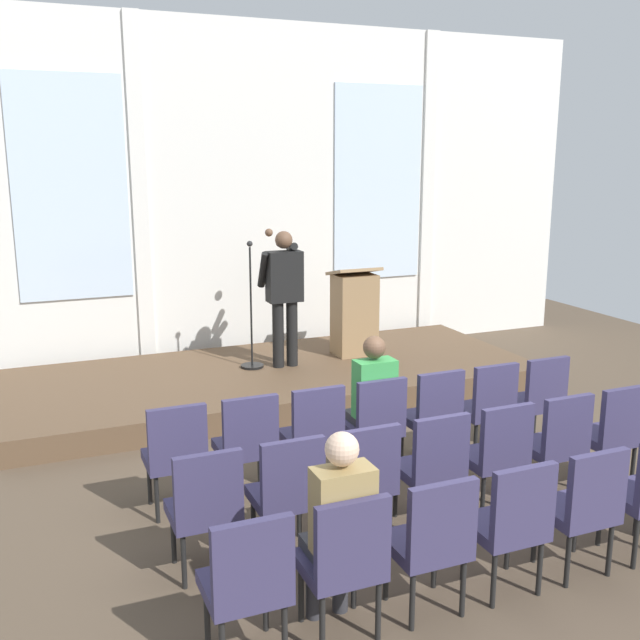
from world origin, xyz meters
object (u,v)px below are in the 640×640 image
(lectern, at_px, (354,312))
(chair_r2_c0, at_px, (248,579))
(chair_r1_c1, at_px, (288,489))
(chair_r1_c4, at_px, (497,451))
(audience_r0_c3, at_px, (372,398))
(chair_r1_c6, at_px, (612,430))
(chair_r1_c2, at_px, (363,475))
(chair_r1_c5, at_px, (557,440))
(chair_r2_c1, at_px, (345,557))
(chair_r2_c3, at_px, (511,519))
(chair_r1_c3, at_px, (433,462))
(chair_r0_c5, at_px, (488,403))
(audience_r2_c1, at_px, (339,522))
(chair_r0_c0, at_px, (176,451))
(mic_stand, at_px, (252,341))
(chair_r0_c2, at_px, (314,430))
(chair_r0_c6, at_px, (538,396))
(chair_r2_c4, at_px, (583,503))
(speaker, at_px, (284,289))
(chair_r0_c4, at_px, (433,412))
(chair_r2_c2, at_px, (432,537))
(chair_r0_c3, at_px, (376,421))
(chair_r1_c0, at_px, (205,504))

(lectern, xyz_separation_m, chair_r2_c0, (-2.94, -4.88, -0.29))
(chair_r1_c1, bearing_deg, chair_r1_c4, 0.00)
(audience_r0_c3, bearing_deg, chair_r1_c6, -30.70)
(chair_r1_c2, xyz_separation_m, chair_r1_c5, (1.77, 0.00, 0.00))
(chair_r1_c2, distance_m, chair_r2_c1, 1.13)
(audience_r0_c3, height_order, chair_r2_c3, audience_r0_c3)
(chair_r2_c0, bearing_deg, chair_r1_c3, 28.67)
(chair_r0_c5, height_order, chair_r1_c1, same)
(chair_r1_c4, bearing_deg, audience_r2_c1, -153.44)
(audience_r0_c3, bearing_deg, chair_r0_c0, -177.32)
(chair_r1_c5, bearing_deg, chair_r0_c5, 90.00)
(chair_r1_c6, xyz_separation_m, chair_r2_c0, (-3.54, -0.97, 0.00))
(mic_stand, relative_size, chair_r2_c1, 1.65)
(chair_r0_c0, height_order, chair_r2_c0, same)
(audience_r0_c3, height_order, chair_r1_c6, audience_r0_c3)
(chair_r0_c2, xyz_separation_m, chair_r1_c2, (0.00, -0.97, 0.00))
(chair_r0_c2, relative_size, chair_r1_c2, 1.00)
(chair_r0_c6, height_order, chair_r2_c4, same)
(speaker, height_order, chair_r2_c1, speaker)
(chair_r0_c2, xyz_separation_m, chair_r1_c4, (1.18, -0.97, 0.00))
(chair_r0_c4, xyz_separation_m, chair_r2_c0, (-2.36, -1.93, 0.00))
(chair_r0_c4, relative_size, chair_r1_c3, 1.00)
(chair_r0_c0, height_order, chair_r0_c2, same)
(chair_r0_c4, distance_m, chair_r1_c3, 1.13)
(chair_r1_c3, height_order, chair_r1_c4, same)
(chair_r0_c5, xyz_separation_m, chair_r1_c5, (0.00, -0.97, 0.00))
(chair_r1_c1, distance_m, chair_r2_c2, 1.13)
(chair_r0_c3, distance_m, audience_r2_c1, 2.20)
(chair_r1_c3, bearing_deg, chair_r2_c0, -151.33)
(chair_r1_c5, bearing_deg, chair_r1_c4, 180.00)
(chair_r0_c2, relative_size, audience_r2_c1, 0.73)
(chair_r0_c6, bearing_deg, mic_stand, 125.09)
(chair_r1_c6, relative_size, chair_r2_c2, 1.00)
(chair_r1_c4, bearing_deg, mic_stand, 102.25)
(chair_r1_c3, bearing_deg, chair_r2_c2, -121.37)
(speaker, relative_size, lectern, 1.43)
(chair_r1_c0, bearing_deg, chair_r1_c2, 0.00)
(chair_r1_c0, height_order, chair_r2_c0, same)
(chair_r1_c1, xyz_separation_m, chair_r1_c6, (2.95, 0.00, 0.00))
(chair_r1_c2, bearing_deg, chair_r2_c1, -121.37)
(chair_r2_c2, height_order, chair_r2_c4, same)
(chair_r0_c6, xyz_separation_m, chair_r2_c2, (-2.36, -1.93, 0.00))
(lectern, relative_size, chair_r1_c0, 1.23)
(speaker, relative_size, mic_stand, 1.07)
(chair_r0_c6, relative_size, chair_r1_c5, 1.00)
(chair_r0_c6, relative_size, audience_r2_c1, 0.73)
(chair_r0_c3, height_order, audience_r0_c3, audience_r0_c3)
(chair_r0_c4, bearing_deg, lectern, 78.75)
(lectern, relative_size, chair_r0_c5, 1.23)
(chair_r1_c1, xyz_separation_m, chair_r1_c4, (1.77, 0.00, 0.00))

